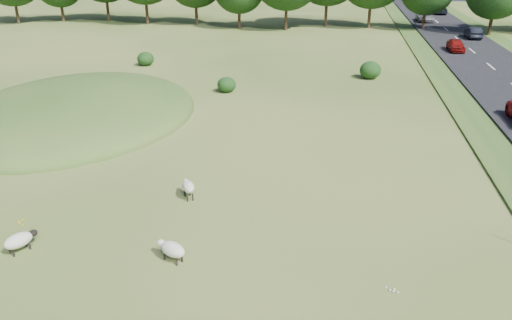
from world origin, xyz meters
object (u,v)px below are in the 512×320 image
(car_3, at_px, (439,9))
(car_7, at_px, (456,45))
(car_6, at_px, (425,17))
(car_0, at_px, (473,33))
(sheep_2, at_px, (188,187))
(sheep_0, at_px, (19,240))
(sheep_3, at_px, (172,249))

(car_3, xyz_separation_m, car_7, (-3.80, -34.69, -0.11))
(car_6, distance_m, car_7, 24.24)
(car_0, bearing_deg, car_3, -90.00)
(sheep_2, bearing_deg, car_0, -55.56)
(sheep_2, height_order, car_3, car_3)
(sheep_0, bearing_deg, sheep_2, -14.79)
(car_0, bearing_deg, car_7, 67.62)
(sheep_3, bearing_deg, sheep_2, -52.97)
(car_0, bearing_deg, car_6, -75.79)
(sheep_3, xyz_separation_m, car_6, (17.95, 67.22, 0.46))
(sheep_2, relative_size, car_6, 0.24)
(car_3, xyz_separation_m, car_6, (-3.80, -10.45, -0.08))
(sheep_3, height_order, car_0, car_0)
(car_0, distance_m, car_3, 25.46)
(sheep_2, height_order, car_6, car_6)
(sheep_2, bearing_deg, car_7, -56.31)
(sheep_2, distance_m, car_3, 76.18)
(car_0, bearing_deg, sheep_3, 67.38)
(sheep_2, xyz_separation_m, sheep_3, (0.86, -4.91, -0.11))
(sheep_3, relative_size, car_7, 0.36)
(car_0, height_order, car_7, car_0)
(sheep_3, xyz_separation_m, car_7, (17.95, 42.98, 0.42))
(sheep_2, bearing_deg, sheep_3, 159.88)
(sheep_0, xyz_separation_m, car_6, (23.83, 67.61, 0.46))
(car_0, bearing_deg, sheep_0, 62.28)
(car_3, height_order, car_6, car_3)
(car_3, distance_m, car_6, 11.12)
(car_3, relative_size, car_6, 1.06)
(car_3, bearing_deg, car_0, 90.00)
(car_3, distance_m, car_7, 34.89)
(car_6, bearing_deg, car_0, -75.79)
(car_0, relative_size, car_7, 1.09)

